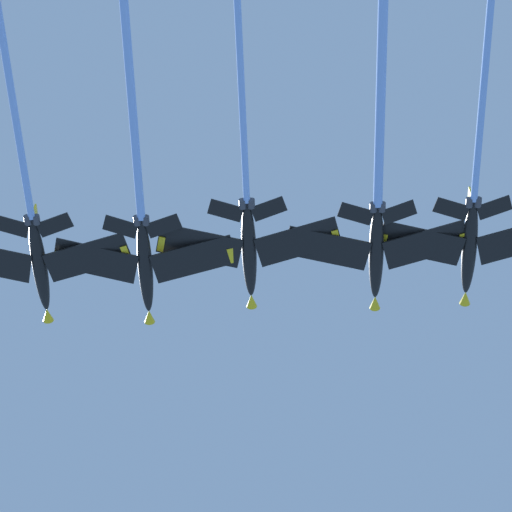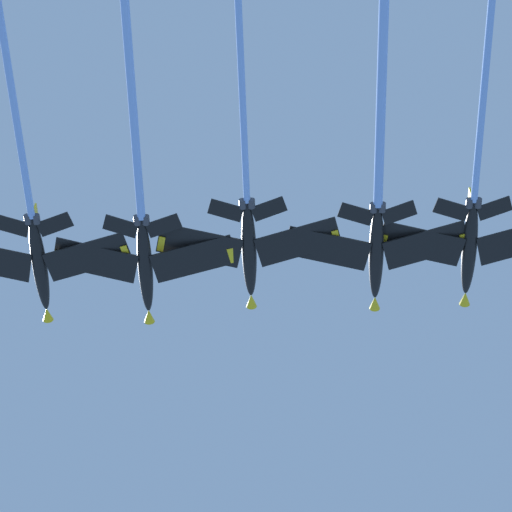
# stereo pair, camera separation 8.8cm
# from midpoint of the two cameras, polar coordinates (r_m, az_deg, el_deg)

# --- Properties ---
(jet_far_left) EXTENTS (42.77, 20.28, 17.84)m
(jet_far_left) POSITION_cam_midpoint_polar(r_m,az_deg,el_deg) (128.17, -10.61, 2.06)
(jet_far_left) COLOR black
(jet_inner_left) EXTENTS (48.19, 21.19, 19.04)m
(jet_inner_left) POSITION_cam_midpoint_polar(r_m,az_deg,el_deg) (125.35, -5.58, 3.35)
(jet_inner_left) COLOR black
(jet_centre) EXTENTS (46.11, 21.36, 18.29)m
(jet_centre) POSITION_cam_midpoint_polar(r_m,az_deg,el_deg) (125.95, -0.47, 2.94)
(jet_centre) COLOR black
(jet_inner_right) EXTENTS (44.81, 21.00, 18.85)m
(jet_inner_right) POSITION_cam_midpoint_polar(r_m,az_deg,el_deg) (125.16, 5.81, 4.00)
(jet_inner_right) COLOR black
(jet_far_right) EXTENTS (40.96, 19.57, 17.22)m
(jet_far_right) POSITION_cam_midpoint_polar(r_m,az_deg,el_deg) (128.88, 10.23, 2.54)
(jet_far_right) COLOR black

